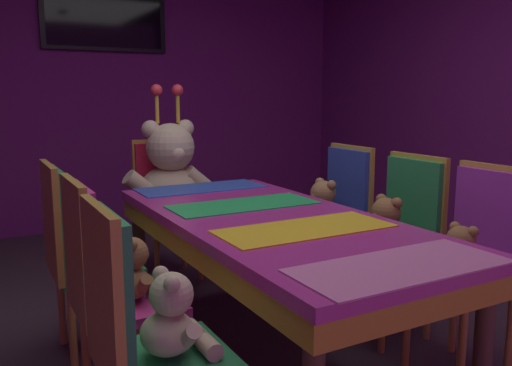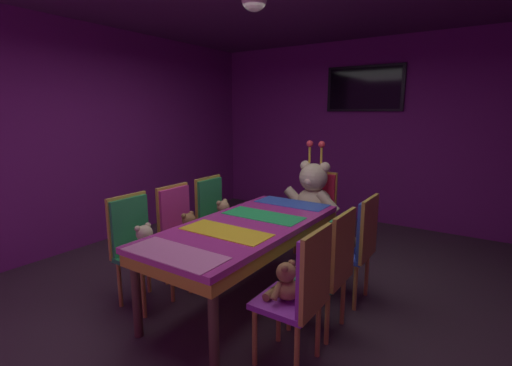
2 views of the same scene
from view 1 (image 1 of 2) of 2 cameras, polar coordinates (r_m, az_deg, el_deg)
The scene contains 18 objects.
ground_plane at distance 2.77m, azimuth 1.61°, elevation -18.68°, with size 7.90×7.90×0.00m, color #3F2D38.
wall_back at distance 5.44m, azimuth -15.89°, elevation 10.15°, with size 5.20×0.12×2.80m, color #721E72.
banquet_table at distance 2.52m, azimuth 1.68°, elevation -5.52°, with size 0.90×2.02×0.75m.
chair_left_0 at distance 1.76m, azimuth -13.47°, elevation -14.59°, with size 0.42×0.41×0.98m.
teddy_left_0 at distance 1.80m, azimuth -8.89°, elevation -14.29°, with size 0.24×0.31×0.29m.
chair_left_1 at distance 2.24m, azimuth -16.65°, elevation -9.36°, with size 0.42×0.41×0.98m.
teddy_left_1 at distance 2.28m, azimuth -13.06°, elevation -9.40°, with size 0.23×0.29×0.28m.
chair_left_2 at distance 2.76m, azimuth -19.40°, elevation -5.93°, with size 0.42×0.41×0.98m.
teddy_left_2 at distance 2.79m, azimuth -16.46°, elevation -5.92°, with size 0.24×0.31×0.29m.
chair_right_0 at distance 2.70m, azimuth 23.03°, elevation -6.49°, with size 0.42×0.41×0.98m.
teddy_right_0 at distance 2.60m, azimuth 21.03°, elevation -7.49°, with size 0.22×0.28×0.27m.
chair_right_1 at distance 3.01m, azimuth 15.73°, elevation -4.48°, with size 0.42×0.41×0.98m.
teddy_right_1 at distance 2.92m, azimuth 13.67°, elevation -4.90°, with size 0.26×0.34×0.32m.
chair_right_2 at distance 3.45m, azimuth 9.10°, elevation -2.49°, with size 0.42×0.41×0.98m.
teddy_right_2 at distance 3.36m, azimuth 7.13°, elevation -2.74°, with size 0.27×0.34×0.32m.
throne_chair at distance 3.91m, azimuth -9.86°, elevation -1.08°, with size 0.41×0.42×0.98m.
king_teddy_bear at distance 3.73m, azimuth -9.07°, elevation 0.83°, with size 0.71×0.55×0.92m.
wall_tv at distance 5.40m, azimuth -15.99°, elevation 17.08°, with size 1.16×0.06×0.67m.
Camera 1 is at (-1.24, -2.10, 1.31)m, focal length 37.16 mm.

